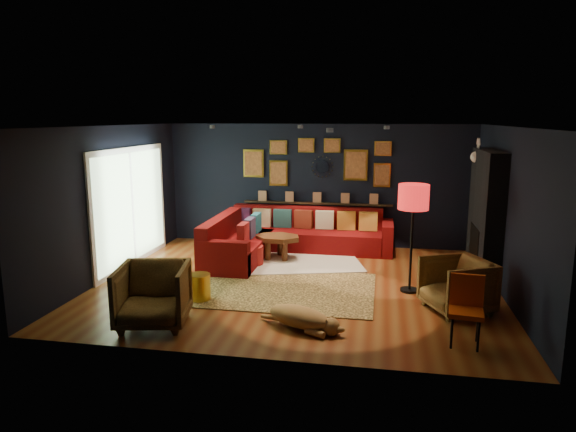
% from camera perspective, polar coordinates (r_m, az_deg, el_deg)
% --- Properties ---
extents(floor, '(6.50, 6.50, 0.00)m').
position_cam_1_polar(floor, '(8.66, 0.95, -7.52)').
color(floor, brown).
rests_on(floor, ground).
extents(room_walls, '(6.50, 6.50, 6.50)m').
position_cam_1_polar(room_walls, '(8.29, 0.98, 2.98)').
color(room_walls, black).
rests_on(room_walls, ground).
extents(sectional, '(3.41, 2.69, 0.86)m').
position_cam_1_polar(sectional, '(10.38, -0.76, -2.52)').
color(sectional, '#680C07').
rests_on(sectional, ground).
extents(ledge, '(3.20, 0.12, 0.04)m').
position_cam_1_polar(ledge, '(11.01, 3.25, 1.42)').
color(ledge, black).
rests_on(ledge, room_walls).
extents(gallery_wall, '(3.15, 0.04, 1.02)m').
position_cam_1_polar(gallery_wall, '(10.94, 3.25, 6.04)').
color(gallery_wall, gold).
rests_on(gallery_wall, room_walls).
extents(sunburst_mirror, '(0.47, 0.16, 0.47)m').
position_cam_1_polar(sunburst_mirror, '(10.94, 3.84, 5.47)').
color(sunburst_mirror, silver).
rests_on(sunburst_mirror, room_walls).
extents(fireplace, '(0.31, 1.60, 2.20)m').
position_cam_1_polar(fireplace, '(9.33, 21.02, -0.41)').
color(fireplace, black).
rests_on(fireplace, ground).
extents(deer_head, '(0.50, 0.28, 0.45)m').
position_cam_1_polar(deer_head, '(9.69, 21.18, 6.14)').
color(deer_head, white).
rests_on(deer_head, fireplace).
extents(sliding_door, '(0.06, 2.80, 2.20)m').
position_cam_1_polar(sliding_door, '(9.95, -17.02, 0.98)').
color(sliding_door, white).
rests_on(sliding_door, ground).
extents(ceiling_spots, '(3.30, 2.50, 0.06)m').
position_cam_1_polar(ceiling_spots, '(9.00, 1.85, 9.79)').
color(ceiling_spots, black).
rests_on(ceiling_spots, room_walls).
extents(shag_rug, '(2.72, 2.27, 0.03)m').
position_cam_1_polar(shag_rug, '(9.91, 0.98, -5.02)').
color(shag_rug, silver).
rests_on(shag_rug, ground).
extents(leopard_rug, '(2.97, 2.12, 0.02)m').
position_cam_1_polar(leopard_rug, '(8.38, -0.71, -8.10)').
color(leopard_rug, '#D7B160').
rests_on(leopard_rug, ground).
extents(coffee_table, '(0.93, 0.73, 0.44)m').
position_cam_1_polar(coffee_table, '(9.97, -1.14, -2.71)').
color(coffee_table, '#5F2F19').
rests_on(coffee_table, shag_rug).
extents(pouf, '(0.52, 0.52, 0.34)m').
position_cam_1_polar(pouf, '(9.66, -4.32, -4.32)').
color(pouf, '#A31E1B').
rests_on(pouf, shag_rug).
extents(armchair_left, '(1.04, 1.00, 0.92)m').
position_cam_1_polar(armchair_left, '(7.10, -14.78, -8.19)').
color(armchair_left, '#AB7733').
rests_on(armchair_left, ground).
extents(armchair_right, '(1.05, 1.08, 0.85)m').
position_cam_1_polar(armchair_right, '(7.74, 18.27, -7.05)').
color(armchair_right, '#AB7733').
rests_on(armchair_right, ground).
extents(gold_stool, '(0.33, 0.33, 0.41)m').
position_cam_1_polar(gold_stool, '(7.96, -9.78, -7.80)').
color(gold_stool, gold).
rests_on(gold_stool, ground).
extents(orange_chair, '(0.45, 0.45, 0.85)m').
position_cam_1_polar(orange_chair, '(6.71, 19.20, -9.22)').
color(orange_chair, black).
rests_on(orange_chair, ground).
extents(floor_lamp, '(0.47, 0.47, 1.72)m').
position_cam_1_polar(floor_lamp, '(8.17, 13.76, 1.57)').
color(floor_lamp, black).
rests_on(floor_lamp, ground).
extents(dog, '(1.37, 1.05, 0.39)m').
position_cam_1_polar(dog, '(6.86, 1.23, -10.70)').
color(dog, '#BB8349').
rests_on(dog, leopard_rug).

